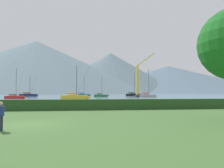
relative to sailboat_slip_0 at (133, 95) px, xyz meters
name	(u,v)px	position (x,y,z in m)	size (l,w,h in m)	color
ground_plane	(28,125)	(-27.74, -88.80, -0.72)	(1000.00, 1000.00, 0.00)	#3D602D
harbor_water	(81,95)	(-27.74, 48.20, -0.72)	(320.00, 246.00, 0.00)	slate
hedge_line	(54,105)	(-27.74, -77.80, -0.08)	(80.00, 1.20, 1.28)	#284C23
sailboat_slip_0	(133,95)	(0.00, 0.00, 0.00)	(8.65, 3.17, 11.90)	black
sailboat_slip_2	(28,95)	(-50.17, -3.52, -0.01)	(8.72, 3.03, 9.50)	navy
sailboat_slip_3	(101,95)	(-17.45, -13.22, -0.15)	(6.92, 2.71, 8.44)	#236B38
sailboat_slip_4	(83,95)	(-25.15, 0.94, -0.11)	(7.41, 2.81, 9.88)	#19707A
sailboat_slip_5	(75,97)	(-27.09, -42.58, -0.01)	(8.74, 3.26, 9.70)	gold
sailboat_slip_6	(15,97)	(-46.10, -34.74, -0.17)	(6.63, 2.96, 9.43)	red
sailboat_slip_7	(148,95)	(1.17, -20.83, -0.08)	(7.65, 3.42, 11.41)	#9E9EA3
person_standing_walker	(1,114)	(-28.67, -90.94, 0.25)	(0.36, 0.55, 1.65)	#2D3347
dock_crane	(138,82)	(-2.39, -19.33, 5.34)	(8.50, 2.00, 18.57)	#333338
distant_hill_west_ridge	(36,67)	(-96.44, 211.04, 37.60)	(336.27, 336.27, 76.64)	slate
distant_hill_central_peak	(106,82)	(17.93, 328.32, 21.22)	(310.90, 310.90, 43.89)	#4C6070
distant_hill_east_ridge	(111,73)	(14.51, 219.79, 30.75)	(211.58, 211.58, 62.93)	slate
distant_hill_far_shoulder	(168,79)	(126.48, 263.74, 24.06)	(333.86, 333.86, 49.56)	#4C6070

